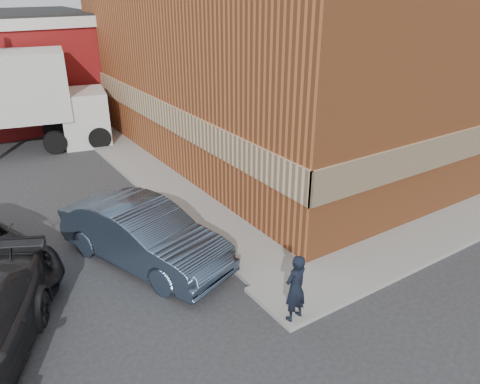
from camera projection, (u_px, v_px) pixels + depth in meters
ground at (261, 285)px, 11.88m from camera, size 90.00×90.00×0.00m
brick_building at (299, 38)px, 21.03m from camera, size 14.25×18.25×9.36m
sidewalk_south at (468, 221)px, 14.93m from camera, size 16.00×1.80×0.12m
sidewalk_west at (144, 169)px, 19.00m from camera, size 1.80×18.00×0.12m
man at (295, 288)px, 10.22m from camera, size 0.64×0.47×1.63m
sedan at (144, 235)px, 12.52m from camera, size 3.44×5.41×1.68m
box_truck at (7, 96)px, 20.29m from camera, size 9.09×4.36×4.31m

